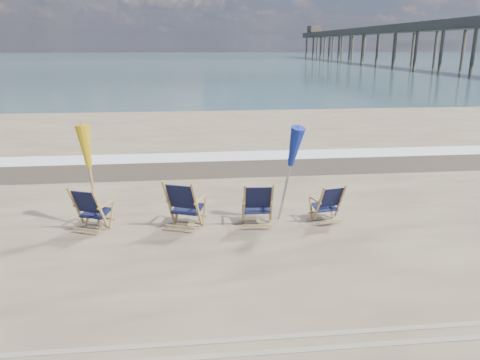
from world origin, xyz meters
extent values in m
plane|color=#38575E|center=(0.00, 128.00, 0.00)|extent=(400.00, 400.00, 0.00)
cube|color=silver|center=(0.00, 8.30, 0.00)|extent=(200.00, 1.40, 0.01)
cube|color=#42362A|center=(0.00, 6.80, 0.00)|extent=(200.00, 2.60, 0.00)
cylinder|color=#AB884D|center=(-3.07, 1.97, 1.09)|extent=(0.06, 0.06, 2.17)
cone|color=gold|center=(-3.07, 1.97, 1.70)|extent=(0.30, 0.30, 0.85)
cylinder|color=#A5A5AD|center=(0.98, 1.88, 1.09)|extent=(0.06, 0.06, 2.18)
cone|color=navy|center=(0.98, 1.88, 1.71)|extent=(0.30, 0.30, 0.85)
camera|label=1|loc=(-1.09, -7.46, 3.71)|focal=35.00mm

